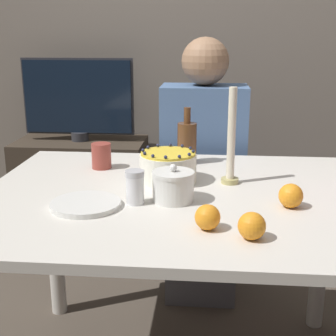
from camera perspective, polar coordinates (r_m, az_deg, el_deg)
The scene contains 15 objects.
wall_behind at distance 2.86m, azimuth 3.29°, elevation 16.33°, with size 8.00×0.05×2.60m.
dining_table at distance 1.60m, azimuth 1.24°, elevation -7.06°, with size 1.32×1.03×0.78m.
cake at distance 1.66m, azimuth 0.00°, elevation 0.13°, with size 0.20×0.20×0.12m.
sugar_bowl at distance 1.47m, azimuth 0.63°, elevation -2.22°, with size 0.13×0.13×0.12m.
sugar_shaker at distance 1.44m, azimuth -4.05°, elevation -2.32°, with size 0.06×0.06×0.11m.
plate_stack at distance 1.45m, azimuth -10.00°, elevation -4.37°, with size 0.22×0.22×0.02m.
candle at distance 1.63m, azimuth 7.71°, elevation 2.91°, with size 0.06×0.06×0.34m.
bottle at distance 1.89m, azimuth 2.33°, elevation 3.19°, with size 0.08×0.08×0.23m.
cup at distance 1.84m, azimuth -8.12°, elevation 1.48°, with size 0.08×0.08×0.10m.
orange_fruit_0 at distance 1.22m, azimuth 10.17°, elevation -6.96°, with size 0.07×0.07×0.07m.
orange_fruit_1 at distance 1.46m, azimuth 14.74°, elevation -3.29°, with size 0.07×0.07×0.07m.
orange_fruit_2 at distance 1.27m, azimuth 4.84°, elevation -5.99°, with size 0.07×0.07×0.07m.
person_man_blue_shirt at distance 2.30m, azimuth 4.23°, elevation -2.39°, with size 0.40×0.34×1.27m.
side_cabinet at distance 2.88m, azimuth -10.30°, elevation -3.32°, with size 0.75×0.40×0.68m.
tv_monitor at distance 2.75m, azimuth -10.90°, elevation 8.35°, with size 0.64×0.10×0.47m.
Camera 1 is at (0.10, -1.46, 1.29)m, focal length 50.00 mm.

